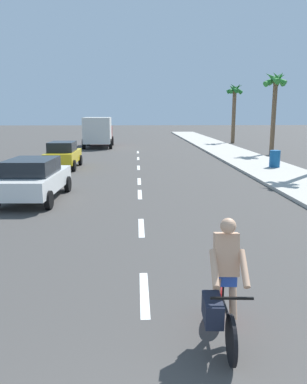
{
  "coord_description": "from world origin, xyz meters",
  "views": [
    {
      "loc": [
        -0.12,
        -1.51,
        3.22
      ],
      "look_at": [
        0.34,
        8.68,
        1.1
      ],
      "focal_mm": 35.71,
      "sensor_mm": 36.0,
      "label": 1
    }
  ],
  "objects_px": {
    "delivery_truck": "(98,131)",
    "parked_car_white": "(34,178)",
    "cyclist": "(223,287)",
    "palm_tree_distant": "(234,98)",
    "parked_car_yellow": "(63,154)",
    "palm_tree_far": "(275,89)",
    "trash_bin_far": "(275,159)"
  },
  "relations": [
    {
      "from": "parked_car_white",
      "to": "palm_tree_distant",
      "type": "bearing_deg",
      "value": 64.23
    },
    {
      "from": "cyclist",
      "to": "delivery_truck",
      "type": "height_order",
      "value": "delivery_truck"
    },
    {
      "from": "cyclist",
      "to": "delivery_truck",
      "type": "distance_m",
      "value": 32.08
    },
    {
      "from": "cyclist",
      "to": "delivery_truck",
      "type": "bearing_deg",
      "value": -77.83
    },
    {
      "from": "cyclist",
      "to": "parked_car_white",
      "type": "distance_m",
      "value": 10.59
    },
    {
      "from": "delivery_truck",
      "to": "trash_bin_far",
      "type": "xyz_separation_m",
      "value": [
        11.53,
        -15.09,
        -0.88
      ]
    },
    {
      "from": "palm_tree_far",
      "to": "parked_car_white",
      "type": "bearing_deg",
      "value": -133.74
    },
    {
      "from": "parked_car_white",
      "to": "parked_car_yellow",
      "type": "bearing_deg",
      "value": 95.54
    },
    {
      "from": "palm_tree_far",
      "to": "palm_tree_distant",
      "type": "relative_size",
      "value": 1.0
    },
    {
      "from": "delivery_truck",
      "to": "palm_tree_distant",
      "type": "bearing_deg",
      "value": 15.07
    },
    {
      "from": "cyclist",
      "to": "palm_tree_distant",
      "type": "relative_size",
      "value": 0.29
    },
    {
      "from": "parked_car_yellow",
      "to": "trash_bin_far",
      "type": "distance_m",
      "value": 12.31
    },
    {
      "from": "parked_car_white",
      "to": "trash_bin_far",
      "type": "height_order",
      "value": "parked_car_white"
    },
    {
      "from": "cyclist",
      "to": "palm_tree_distant",
      "type": "height_order",
      "value": "palm_tree_distant"
    },
    {
      "from": "palm_tree_distant",
      "to": "parked_car_white",
      "type": "bearing_deg",
      "value": -118.1
    },
    {
      "from": "delivery_truck",
      "to": "parked_car_yellow",
      "type": "bearing_deg",
      "value": -94.47
    },
    {
      "from": "parked_car_white",
      "to": "delivery_truck",
      "type": "distance_m",
      "value": 22.4
    },
    {
      "from": "parked_car_white",
      "to": "delivery_truck",
      "type": "relative_size",
      "value": 0.7
    },
    {
      "from": "parked_car_white",
      "to": "delivery_truck",
      "type": "xyz_separation_m",
      "value": [
        0.26,
        22.39,
        0.66
      ]
    },
    {
      "from": "palm_tree_distant",
      "to": "parked_car_yellow",
      "type": "bearing_deg",
      "value": -128.86
    },
    {
      "from": "palm_tree_far",
      "to": "parked_car_yellow",
      "type": "bearing_deg",
      "value": -155.98
    },
    {
      "from": "parked_car_yellow",
      "to": "delivery_truck",
      "type": "bearing_deg",
      "value": 86.9
    },
    {
      "from": "palm_tree_distant",
      "to": "trash_bin_far",
      "type": "xyz_separation_m",
      "value": [
        -2.38,
        -19.22,
        -4.07
      ]
    },
    {
      "from": "parked_car_white",
      "to": "palm_tree_distant",
      "type": "height_order",
      "value": "palm_tree_distant"
    },
    {
      "from": "cyclist",
      "to": "parked_car_white",
      "type": "height_order",
      "value": "cyclist"
    },
    {
      "from": "parked_car_yellow",
      "to": "delivery_truck",
      "type": "distance_m",
      "value": 14.06
    },
    {
      "from": "trash_bin_far",
      "to": "cyclist",
      "type": "bearing_deg",
      "value": -112.13
    },
    {
      "from": "cyclist",
      "to": "palm_tree_far",
      "type": "height_order",
      "value": "palm_tree_far"
    },
    {
      "from": "delivery_truck",
      "to": "parked_car_white",
      "type": "bearing_deg",
      "value": -92.16
    },
    {
      "from": "parked_car_yellow",
      "to": "parked_car_white",
      "type": "bearing_deg",
      "value": -86.93
    },
    {
      "from": "trash_bin_far",
      "to": "palm_tree_far",
      "type": "bearing_deg",
      "value": 71.79
    },
    {
      "from": "cyclist",
      "to": "parked_car_yellow",
      "type": "height_order",
      "value": "cyclist"
    }
  ]
}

